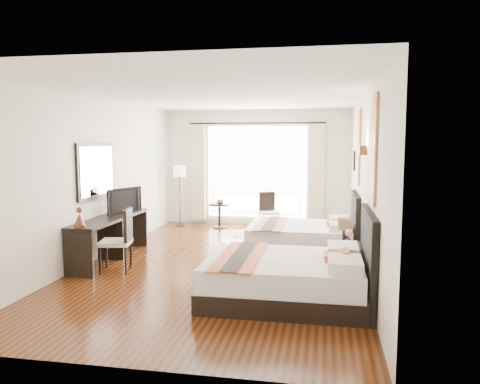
% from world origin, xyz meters
% --- Properties ---
extents(floor, '(4.50, 7.50, 0.01)m').
position_xyz_m(floor, '(0.00, 0.00, -0.01)').
color(floor, '#321409').
rests_on(floor, ground).
extents(ceiling, '(4.50, 7.50, 0.02)m').
position_xyz_m(ceiling, '(0.00, 0.00, 2.79)').
color(ceiling, white).
rests_on(ceiling, wall_headboard).
extents(wall_headboard, '(0.01, 7.50, 2.80)m').
position_xyz_m(wall_headboard, '(2.25, 0.00, 1.40)').
color(wall_headboard, silver).
rests_on(wall_headboard, floor).
extents(wall_desk, '(0.01, 7.50, 2.80)m').
position_xyz_m(wall_desk, '(-2.25, 0.00, 1.40)').
color(wall_desk, silver).
rests_on(wall_desk, floor).
extents(wall_window, '(4.50, 0.01, 2.80)m').
position_xyz_m(wall_window, '(0.00, 3.75, 1.40)').
color(wall_window, silver).
rests_on(wall_window, floor).
extents(wall_entry, '(4.50, 0.01, 2.80)m').
position_xyz_m(wall_entry, '(0.00, -3.75, 1.40)').
color(wall_entry, silver).
rests_on(wall_entry, floor).
extents(window_glass, '(2.40, 0.02, 2.20)m').
position_xyz_m(window_glass, '(0.00, 3.73, 1.30)').
color(window_glass, white).
rests_on(window_glass, wall_window).
extents(sheer_curtain, '(2.30, 0.02, 2.10)m').
position_xyz_m(sheer_curtain, '(0.00, 3.67, 1.30)').
color(sheer_curtain, white).
rests_on(sheer_curtain, wall_window).
extents(drape_left, '(0.35, 0.14, 2.35)m').
position_xyz_m(drape_left, '(-1.45, 3.63, 1.28)').
color(drape_left, '#C1B896').
rests_on(drape_left, floor).
extents(drape_right, '(0.35, 0.14, 2.35)m').
position_xyz_m(drape_right, '(1.45, 3.63, 1.28)').
color(drape_right, '#C1B896').
rests_on(drape_right, floor).
extents(art_panel_near, '(0.03, 0.50, 1.35)m').
position_xyz_m(art_panel_near, '(2.23, -1.63, 1.95)').
color(art_panel_near, maroon).
rests_on(art_panel_near, wall_headboard).
extents(art_panel_far, '(0.03, 0.50, 1.35)m').
position_xyz_m(art_panel_far, '(2.23, 1.03, 1.95)').
color(art_panel_far, maroon).
rests_on(art_panel_far, wall_headboard).
extents(wall_sconce, '(0.10, 0.14, 0.14)m').
position_xyz_m(wall_sconce, '(2.19, -0.39, 1.92)').
color(wall_sconce, '#482B19').
rests_on(wall_sconce, wall_headboard).
extents(mirror_frame, '(0.04, 1.25, 0.95)m').
position_xyz_m(mirror_frame, '(-2.22, -0.13, 1.55)').
color(mirror_frame, black).
rests_on(mirror_frame, wall_desk).
extents(mirror_glass, '(0.01, 1.12, 0.82)m').
position_xyz_m(mirror_glass, '(-2.19, -0.13, 1.55)').
color(mirror_glass, white).
rests_on(mirror_glass, mirror_frame).
extents(bed_near, '(2.11, 1.65, 1.19)m').
position_xyz_m(bed_near, '(1.25, -1.63, 0.31)').
color(bed_near, black).
rests_on(bed_near, floor).
extents(bed_far, '(1.99, 1.55, 1.12)m').
position_xyz_m(bed_far, '(1.31, 1.03, 0.29)').
color(bed_far, black).
rests_on(bed_far, floor).
extents(nightstand, '(0.42, 0.52, 0.50)m').
position_xyz_m(nightstand, '(1.99, -0.39, 0.25)').
color(nightstand, black).
rests_on(nightstand, floor).
extents(table_lamp, '(0.23, 0.23, 0.37)m').
position_xyz_m(table_lamp, '(1.98, -0.25, 0.75)').
color(table_lamp, black).
rests_on(table_lamp, nightstand).
extents(vase, '(0.17, 0.17, 0.14)m').
position_xyz_m(vase, '(2.02, -0.51, 0.57)').
color(vase, black).
rests_on(vase, nightstand).
extents(console_desk, '(0.50, 2.20, 0.76)m').
position_xyz_m(console_desk, '(-1.99, -0.13, 0.38)').
color(console_desk, black).
rests_on(console_desk, floor).
extents(television, '(0.39, 0.79, 0.46)m').
position_xyz_m(television, '(-1.97, 0.31, 0.99)').
color(television, black).
rests_on(television, console_desk).
extents(bronze_figurine, '(0.20, 0.20, 0.27)m').
position_xyz_m(bronze_figurine, '(-1.99, -1.13, 0.89)').
color(bronze_figurine, '#482B19').
rests_on(bronze_figurine, console_desk).
extents(desk_chair, '(0.55, 0.55, 1.00)m').
position_xyz_m(desk_chair, '(-1.57, -0.78, 0.30)').
color(desk_chair, beige).
rests_on(desk_chair, floor).
extents(floor_lamp, '(0.29, 0.29, 1.46)m').
position_xyz_m(floor_lamp, '(-1.80, 3.23, 1.23)').
color(floor_lamp, black).
rests_on(floor_lamp, floor).
extents(side_table, '(0.50, 0.50, 0.58)m').
position_xyz_m(side_table, '(-0.80, 3.13, 0.29)').
color(side_table, black).
rests_on(side_table, floor).
extents(fruit_bowl, '(0.21, 0.21, 0.05)m').
position_xyz_m(fruit_bowl, '(-0.78, 3.09, 0.60)').
color(fruit_bowl, '#442C18').
rests_on(fruit_bowl, side_table).
extents(window_chair, '(0.53, 0.53, 0.88)m').
position_xyz_m(window_chair, '(0.38, 3.05, 0.27)').
color(window_chair, beige).
rests_on(window_chair, floor).
extents(jute_rug, '(1.36, 1.12, 0.01)m').
position_xyz_m(jute_rug, '(0.20, 2.66, 0.01)').
color(jute_rug, tan).
rests_on(jute_rug, floor).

